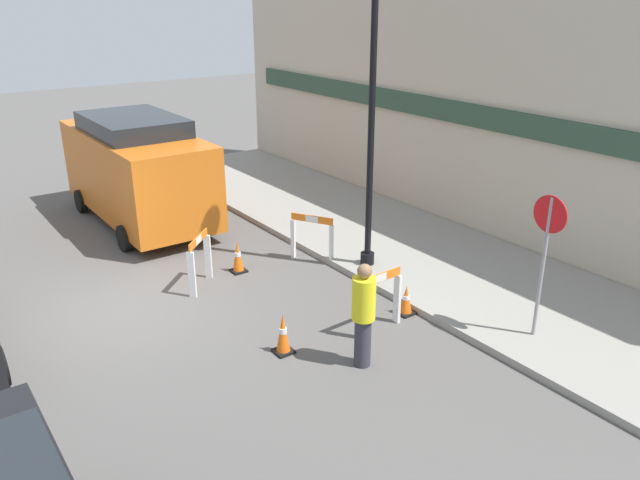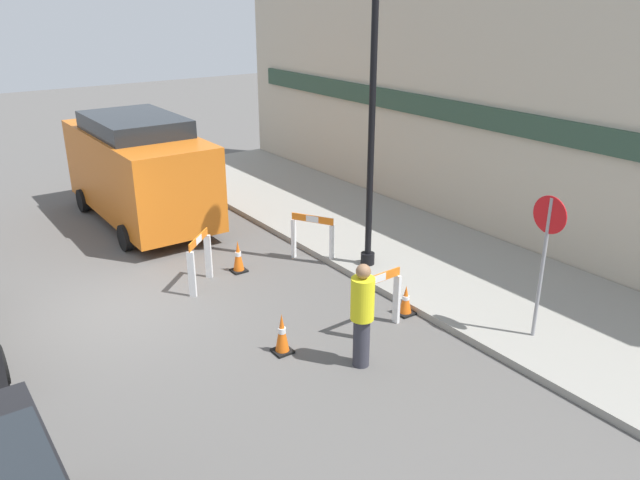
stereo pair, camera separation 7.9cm
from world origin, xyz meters
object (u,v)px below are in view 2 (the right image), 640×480
object	(u,v)px
person_worker	(362,312)
work_van	(139,166)
streetlamp_post	(373,68)
stop_sign	(545,245)

from	to	relation	value
person_worker	work_van	world-z (taller)	work_van
streetlamp_post	person_worker	world-z (taller)	streetlamp_post
work_van	person_worker	bearing A→B (deg)	2.37
stop_sign	person_worker	size ratio (longest dim) A/B	1.41
stop_sign	streetlamp_post	bearing A→B (deg)	7.37
stop_sign	work_van	xyz separation A→B (m)	(-9.42, -3.08, -0.30)
stop_sign	work_van	distance (m)	9.91
person_worker	work_van	size ratio (longest dim) A/B	0.32
streetlamp_post	person_worker	size ratio (longest dim) A/B	3.66
person_worker	streetlamp_post	bearing A→B (deg)	-28.73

